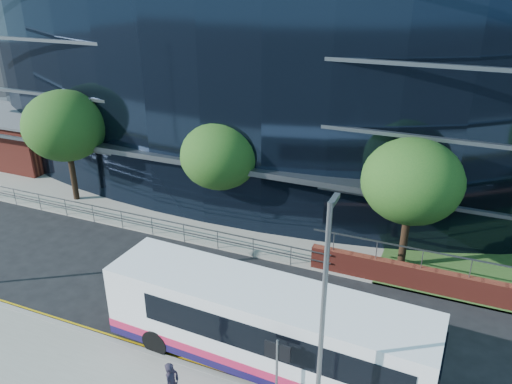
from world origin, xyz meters
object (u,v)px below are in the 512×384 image
at_px(street_sign, 277,360).
at_px(streetlight_east, 322,325).
at_px(brick_pavilion, 20,134).
at_px(tree_far_a, 65,126).
at_px(tree_far_b, 220,156).
at_px(pedestrian, 172,384).
at_px(city_bus, 267,327).
at_px(tree_far_c, 412,181).

height_order(street_sign, streetlight_east, streetlight_east).
height_order(brick_pavilion, tree_far_a, tree_far_a).
xyz_separation_m(tree_far_a, tree_far_b, (10.00, 0.50, -0.65)).
height_order(street_sign, tree_far_a, tree_far_a).
bearing_deg(tree_far_a, streetlight_east, -30.46).
bearing_deg(tree_far_a, brick_pavilion, 153.45).
bearing_deg(tree_far_b, pedestrian, -70.60).
bearing_deg(street_sign, tree_far_b, 124.08).
xyz_separation_m(brick_pavilion, city_bus, (25.40, -13.21, -0.22)).
bearing_deg(tree_far_c, tree_far_b, 177.14).
bearing_deg(street_sign, city_bus, 120.47).
relative_size(city_bus, pedestrian, 7.19).
xyz_separation_m(brick_pavilion, tree_far_a, (9.00, -4.50, 2.92)).
bearing_deg(tree_far_b, street_sign, -55.92).
distance_m(street_sign, pedestrian, 3.59).
xyz_separation_m(brick_pavilion, pedestrian, (23.31, -16.24, -0.95)).
distance_m(tree_far_b, pedestrian, 13.38).
distance_m(city_bus, pedestrian, 3.75).
bearing_deg(tree_far_c, tree_far_a, 180.00).
height_order(streetlight_east, pedestrian, streetlight_east).
distance_m(tree_far_b, tree_far_c, 10.02).
bearing_deg(streetlight_east, brick_pavilion, 150.76).
height_order(street_sign, city_bus, city_bus).
relative_size(streetlight_east, city_bus, 0.66).
bearing_deg(city_bus, brick_pavilion, 154.85).
bearing_deg(brick_pavilion, tree_far_a, -26.55).
height_order(tree_far_c, streetlight_east, streetlight_east).
bearing_deg(pedestrian, tree_far_a, 52.36).
bearing_deg(streetlight_east, tree_far_a, 149.54).
xyz_separation_m(city_bus, pedestrian, (-2.09, -3.03, -0.73)).
xyz_separation_m(street_sign, city_bus, (-1.10, 1.88, -0.44)).
relative_size(tree_far_a, city_bus, 0.58).
distance_m(brick_pavilion, city_bus, 28.63).
distance_m(tree_far_a, city_bus, 18.83).
xyz_separation_m(street_sign, pedestrian, (-3.19, -1.16, -1.16)).
relative_size(tree_far_c, city_bus, 0.54).
distance_m(tree_far_a, tree_far_b, 10.03).
bearing_deg(street_sign, streetlight_east, -21.36).
distance_m(tree_far_c, pedestrian, 13.52).
height_order(streetlight_east, city_bus, streetlight_east).
bearing_deg(city_bus, pedestrian, -122.18).
relative_size(tree_far_a, streetlight_east, 0.87).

